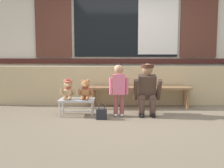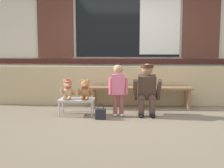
% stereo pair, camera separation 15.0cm
% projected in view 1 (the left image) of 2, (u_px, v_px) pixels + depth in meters
% --- Properties ---
extents(ground_plane, '(60.00, 60.00, 0.00)m').
position_uv_depth(ground_plane, '(130.00, 120.00, 4.56)').
color(ground_plane, '#756651').
extents(brick_low_wall, '(6.82, 0.25, 0.85)m').
position_uv_depth(brick_low_wall, '(126.00, 85.00, 5.93)').
color(brick_low_wall, tan).
rests_on(brick_low_wall, ground).
extents(shop_facade, '(6.96, 0.26, 3.30)m').
position_uv_depth(shop_facade, '(126.00, 31.00, 6.30)').
color(shop_facade, beige).
rests_on(shop_facade, ground).
extents(wooden_bench_long, '(2.10, 0.40, 0.44)m').
position_uv_depth(wooden_bench_long, '(140.00, 90.00, 5.57)').
color(wooden_bench_long, '#8E6642').
rests_on(wooden_bench_long, ground).
extents(small_display_bench, '(0.64, 0.36, 0.30)m').
position_uv_depth(small_display_bench, '(77.00, 101.00, 4.88)').
color(small_display_bench, '#BCBCC1').
rests_on(small_display_bench, ground).
extents(teddy_bear_with_hat, '(0.28, 0.27, 0.36)m').
position_uv_depth(teddy_bear_with_hat, '(68.00, 90.00, 4.86)').
color(teddy_bear_with_hat, tan).
rests_on(teddy_bear_with_hat, small_display_bench).
extents(teddy_bear_plain, '(0.28, 0.26, 0.36)m').
position_uv_depth(teddy_bear_plain, '(85.00, 90.00, 4.86)').
color(teddy_bear_plain, '#A86B3D').
rests_on(teddy_bear_plain, small_display_bench).
extents(child_standing, '(0.35, 0.18, 0.96)m').
position_uv_depth(child_standing, '(119.00, 84.00, 4.77)').
color(child_standing, '#994C4C').
rests_on(child_standing, ground).
extents(adult_crouching, '(0.50, 0.49, 0.95)m').
position_uv_depth(adult_crouching, '(147.00, 89.00, 4.88)').
color(adult_crouching, brown).
rests_on(adult_crouching, ground).
extents(handbag_on_ground, '(0.18, 0.11, 0.27)m').
position_uv_depth(handbag_on_ground, '(102.00, 114.00, 4.60)').
color(handbag_on_ground, '#232328').
rests_on(handbag_on_ground, ground).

